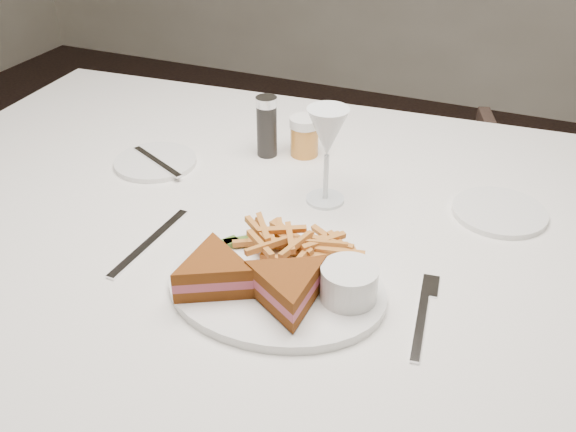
# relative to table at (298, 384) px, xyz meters

# --- Properties ---
(table) EXTENTS (1.68, 1.18, 0.75)m
(table) POSITION_rel_table_xyz_m (0.00, 0.00, 0.00)
(table) COLOR silver
(table) RESTS_ON ground
(chair_far) EXTENTS (0.71, 0.69, 0.59)m
(chair_far) POSITION_rel_table_xyz_m (-0.01, 0.88, -0.08)
(chair_far) COLOR #47332B
(chair_far) RESTS_ON ground
(table_setting) EXTENTS (0.81, 0.61, 0.18)m
(table_setting) POSITION_rel_table_xyz_m (0.01, -0.07, 0.41)
(table_setting) COLOR white
(table_setting) RESTS_ON table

